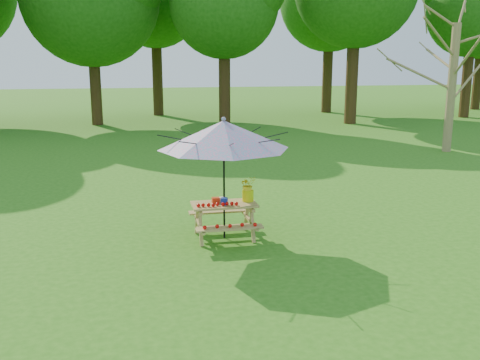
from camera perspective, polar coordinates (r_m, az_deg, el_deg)
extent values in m
cylinder|color=olive|center=(20.68, 21.63, 9.05)|extent=(0.32, 0.32, 4.52)
cube|color=#AA834C|center=(9.91, -1.70, -2.62)|extent=(1.20, 0.62, 0.04)
cube|color=#AA834C|center=(9.48, -1.10, -5.17)|extent=(1.20, 0.22, 0.04)
cube|color=#AA834C|center=(10.52, -2.22, -3.36)|extent=(1.20, 0.22, 0.04)
cylinder|color=black|center=(9.80, -1.72, 0.06)|extent=(0.04, 0.04, 2.25)
cone|color=#209EB7|center=(9.65, -1.75, 4.85)|extent=(2.52, 2.52, 0.51)
sphere|color=#209EB7|center=(9.62, -1.76, 6.52)|extent=(0.08, 0.08, 0.08)
cube|color=red|center=(9.94, -2.61, -2.16)|extent=(0.14, 0.12, 0.10)
cylinder|color=#13279B|center=(9.80, -1.68, -2.29)|extent=(0.13, 0.13, 0.13)
cube|color=beige|center=(10.07, -2.03, -2.05)|extent=(0.13, 0.13, 0.07)
cylinder|color=#D2D70B|center=(10.04, 0.84, -1.66)|extent=(0.22, 0.22, 0.22)
imported|color=yellow|center=(9.99, 0.85, -0.50)|extent=(0.34, 0.32, 0.32)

